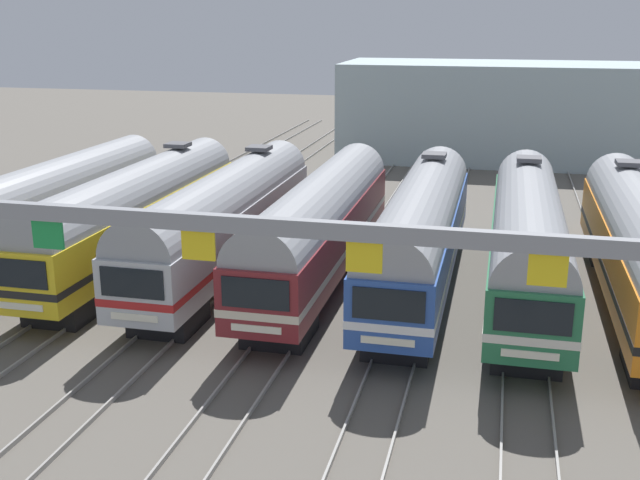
% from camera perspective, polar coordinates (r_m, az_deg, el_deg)
% --- Properties ---
extents(ground_plane, '(160.00, 160.00, 0.00)m').
position_cam_1_polar(ground_plane, '(34.09, 0.02, -3.11)').
color(ground_plane, '#5B564F').
extents(track_bed, '(27.41, 70.00, 0.15)m').
position_cam_1_polar(track_bed, '(50.13, 4.53, 3.26)').
color(track_bed, gray).
rests_on(track_bed, ground).
extents(commuter_train_silver, '(2.88, 18.06, 4.77)m').
position_cam_1_polar(commuter_train_silver, '(38.32, -19.20, 2.34)').
color(commuter_train_silver, silver).
rests_on(commuter_train_silver, ground).
extents(commuter_train_yellow, '(2.88, 18.06, 5.05)m').
position_cam_1_polar(commuter_train_yellow, '(36.21, -13.41, 2.04)').
color(commuter_train_yellow, gold).
rests_on(commuter_train_yellow, ground).
extents(commuter_train_stainless, '(2.88, 18.06, 5.05)m').
position_cam_1_polar(commuter_train_stainless, '(34.51, -6.98, 1.67)').
color(commuter_train_stainless, '#B2B5BA').
rests_on(commuter_train_stainless, ground).
extents(commuter_train_maroon, '(2.88, 18.06, 4.77)m').
position_cam_1_polar(commuter_train_maroon, '(33.29, 0.01, 1.25)').
color(commuter_train_maroon, maroon).
rests_on(commuter_train_maroon, ground).
extents(commuter_train_blue, '(2.88, 18.06, 5.05)m').
position_cam_1_polar(commuter_train_blue, '(32.60, 7.42, 0.79)').
color(commuter_train_blue, '#284C9E').
rests_on(commuter_train_blue, ground).
extents(commuter_train_green, '(2.88, 18.06, 5.05)m').
position_cam_1_polar(commuter_train_green, '(32.47, 15.01, 0.29)').
color(commuter_train_green, '#236B42').
rests_on(commuter_train_green, ground).
extents(catenary_gantry, '(31.15, 0.44, 6.97)m').
position_cam_1_polar(catenary_gantry, '(20.15, -8.91, -0.83)').
color(catenary_gantry, gray).
rests_on(catenary_gantry, ground).
extents(maintenance_building, '(24.54, 10.00, 7.64)m').
position_cam_1_polar(maintenance_building, '(64.41, 12.93, 9.19)').
color(maintenance_building, '#9EB2B7').
rests_on(maintenance_building, ground).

